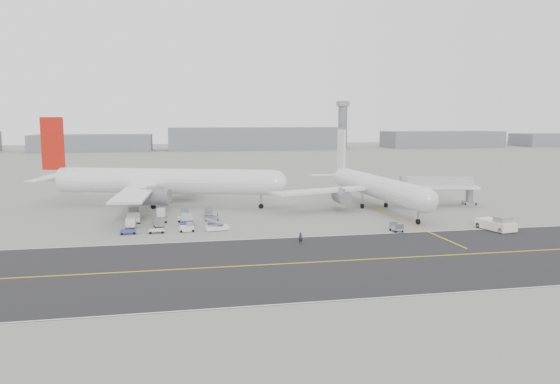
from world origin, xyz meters
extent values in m
plane|color=gray|center=(0.00, 0.00, 0.00)|extent=(700.00, 700.00, 0.00)
cube|color=#252527|center=(5.00, -18.00, 0.01)|extent=(220.00, 32.00, 0.02)
cube|color=gold|center=(5.00, -18.00, 0.03)|extent=(220.00, 0.30, 0.01)
cube|color=silver|center=(5.00, -2.20, 0.03)|extent=(220.00, 0.25, 0.01)
cube|color=silver|center=(5.00, -33.80, 0.03)|extent=(220.00, 0.25, 0.01)
cube|color=gold|center=(30.00, 5.00, 0.02)|extent=(0.30, 40.00, 0.01)
cylinder|color=slate|center=(100.00, 265.00, 14.00)|extent=(6.00, 6.00, 28.00)
cube|color=gray|center=(100.00, 265.00, 29.50)|extent=(7.00, 7.00, 3.50)
cylinder|color=silver|center=(-14.67, 34.56, 5.72)|extent=(47.99, 20.61, 5.58)
sphere|color=silver|center=(8.45, 26.91, 5.72)|extent=(5.47, 5.47, 5.47)
cone|color=silver|center=(-38.91, 42.59, 6.14)|extent=(10.60, 7.76, 5.02)
cube|color=#B0170B|center=(-39.48, 42.78, 13.86)|extent=(5.23, 2.15, 11.88)
cube|color=silver|center=(-41.30, 38.22, 6.28)|extent=(5.34, 9.30, 0.25)
cube|color=silver|center=(-38.22, 47.52, 6.28)|extent=(5.34, 9.30, 0.25)
cube|color=silver|center=(-20.42, 20.98, 5.02)|extent=(7.93, 27.10, 0.45)
cube|color=silver|center=(-11.18, 48.89, 5.02)|extent=(19.31, 25.76, 0.45)
cylinder|color=slate|center=(-16.71, 24.61, 3.63)|extent=(6.73, 5.15, 3.46)
cylinder|color=slate|center=(-10.37, 43.78, 3.63)|extent=(6.73, 5.15, 3.46)
cylinder|color=black|center=(5.63, 27.84, 0.53)|extent=(1.16, 0.81, 1.05)
cylinder|color=black|center=(-17.41, 31.94, 0.53)|extent=(1.16, 0.81, 1.05)
cylinder|color=black|center=(-15.31, 38.30, 0.53)|extent=(1.16, 0.81, 1.05)
cylinder|color=gray|center=(5.63, 27.84, 1.99)|extent=(0.36, 0.36, 2.93)
cylinder|color=silver|center=(30.22, 22.43, 4.83)|extent=(7.02, 41.30, 4.71)
sphere|color=silver|center=(31.38, 1.91, 4.83)|extent=(4.62, 4.62, 4.62)
cone|color=silver|center=(29.01, 43.95, 5.18)|extent=(4.69, 8.25, 4.24)
cube|color=silver|center=(28.98, 44.45, 11.70)|extent=(0.75, 4.53, 10.02)
cube|color=silver|center=(24.84, 44.47, 5.30)|extent=(7.63, 2.68, 0.25)
cube|color=silver|center=(33.10, 44.93, 5.30)|extent=(7.63, 2.68, 0.25)
cube|color=silver|center=(17.78, 22.73, 4.24)|extent=(23.03, 11.47, 0.45)
cube|color=silver|center=(42.55, 24.13, 4.24)|extent=(23.09, 9.14, 0.45)
cylinder|color=slate|center=(21.77, 20.95, 3.06)|extent=(3.20, 5.17, 2.92)
cylinder|color=slate|center=(38.79, 21.91, 3.06)|extent=(3.20, 5.17, 2.92)
cylinder|color=black|center=(31.24, 4.41, 0.51)|extent=(0.56, 1.05, 1.02)
cylinder|color=black|center=(27.32, 23.77, 0.51)|extent=(0.56, 1.05, 1.02)
cylinder|color=black|center=(32.96, 24.09, 0.51)|extent=(0.56, 1.05, 1.02)
cylinder|color=gray|center=(31.24, 4.41, 1.75)|extent=(0.36, 0.36, 2.47)
cube|color=white|center=(42.31, -3.10, 0.94)|extent=(4.61, 7.35, 1.54)
cube|color=gray|center=(42.62, -4.61, 2.09)|extent=(2.81, 2.64, 0.99)
cylinder|color=gray|center=(41.47, 1.00, 0.55)|extent=(0.75, 2.84, 0.18)
cylinder|color=black|center=(41.43, -5.97, 0.50)|extent=(0.63, 1.06, 0.99)
cylinder|color=black|center=(44.24, -5.40, 0.50)|extent=(0.63, 1.06, 0.99)
cylinder|color=black|center=(40.37, -0.80, 0.50)|extent=(0.63, 1.06, 0.99)
cylinder|color=black|center=(43.18, -0.22, 0.50)|extent=(0.63, 1.06, 0.99)
cylinder|color=gray|center=(53.09, 24.11, 2.11)|extent=(1.69, 1.69, 4.22)
cube|color=gray|center=(53.09, 24.11, 0.37)|extent=(3.36, 3.36, 0.74)
cube|color=#A1A1A6|center=(45.97, 26.04, 4.85)|extent=(16.04, 6.97, 2.74)
cube|color=gray|center=(38.63, 28.01, 4.85)|extent=(2.10, 3.59, 3.16)
cylinder|color=black|center=(54.52, 24.93, 0.32)|extent=(0.47, 0.69, 0.63)
imported|color=black|center=(6.19, -6.90, 0.93)|extent=(0.68, 0.45, 1.85)
camera|label=1|loc=(-13.26, -87.94, 19.35)|focal=35.00mm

